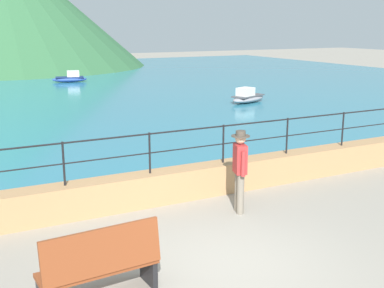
{
  "coord_description": "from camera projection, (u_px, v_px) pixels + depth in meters",
  "views": [
    {
      "loc": [
        -3.86,
        -6.29,
        3.82
      ],
      "look_at": [
        1.28,
        3.7,
        1.1
      ],
      "focal_mm": 45.96,
      "sensor_mm": 36.0,
      "label": 1
    }
  ],
  "objects": [
    {
      "name": "ground_plane",
      "position": [
        226.0,
        265.0,
        8.05
      ],
      "size": [
        120.0,
        120.0,
        0.0
      ],
      "primitive_type": "plane",
      "color": "gray"
    },
    {
      "name": "promenade_wall",
      "position": [
        150.0,
        188.0,
        10.73
      ],
      "size": [
        20.0,
        0.56,
        0.7
      ],
      "primitive_type": "cube",
      "color": "tan",
      "rests_on": "ground"
    },
    {
      "name": "railing",
      "position": [
        150.0,
        145.0,
        10.51
      ],
      "size": [
        18.44,
        0.04,
        0.9
      ],
      "color": "black",
      "rests_on": "promenade_wall"
    },
    {
      "name": "lake_water",
      "position": [
        10.0,
        88.0,
        30.37
      ],
      "size": [
        64.0,
        44.32,
        0.06
      ],
      "primitive_type": "cube",
      "color": "teal",
      "rests_on": "ground"
    },
    {
      "name": "bench_main",
      "position": [
        100.0,
        264.0,
        6.88
      ],
      "size": [
        1.73,
        0.66,
        1.13
      ],
      "color": "brown",
      "rests_on": "ground"
    },
    {
      "name": "person_walking",
      "position": [
        240.0,
        167.0,
        10.1
      ],
      "size": [
        0.38,
        0.55,
        1.75
      ],
      "color": "slate",
      "rests_on": "ground"
    },
    {
      "name": "boat_1",
      "position": [
        248.0,
        97.0,
        24.54
      ],
      "size": [
        2.47,
        1.68,
        0.76
      ],
      "color": "gray",
      "rests_on": "lake_water"
    },
    {
      "name": "boat_6",
      "position": [
        70.0,
        78.0,
        33.39
      ],
      "size": [
        2.44,
        1.37,
        0.76
      ],
      "color": "#2D4C9E",
      "rests_on": "lake_water"
    }
  ]
}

